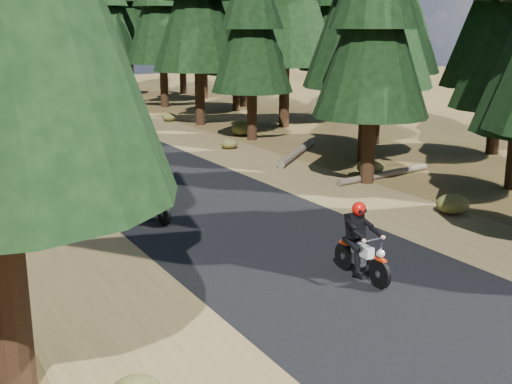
% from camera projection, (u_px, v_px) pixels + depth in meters
% --- Properties ---
extents(ground, '(120.00, 120.00, 0.00)m').
position_uv_depth(ground, '(287.00, 251.00, 15.15)').
color(ground, '#4C391B').
rests_on(ground, ground).
extents(road, '(6.00, 100.00, 0.01)m').
position_uv_depth(road, '(199.00, 202.00, 19.36)').
color(road, black).
rests_on(road, ground).
extents(shoulder_l, '(3.20, 100.00, 0.01)m').
position_uv_depth(shoulder_l, '(42.00, 225.00, 17.14)').
color(shoulder_l, brown).
rests_on(shoulder_l, ground).
extents(shoulder_r, '(3.20, 100.00, 0.01)m').
position_uv_depth(shoulder_r, '(323.00, 185.00, 21.57)').
color(shoulder_r, brown).
rests_on(shoulder_r, ground).
extents(log_near, '(4.10, 3.85, 0.32)m').
position_uv_depth(log_near, '(297.00, 152.00, 26.45)').
color(log_near, '#4C4233').
rests_on(log_near, ground).
extents(log_far, '(4.41, 0.75, 0.24)m').
position_uv_depth(log_far, '(384.00, 174.00, 22.56)').
color(log_far, '#4C4233').
rests_on(log_far, ground).
extents(understory_shrubs, '(14.73, 31.88, 0.69)m').
position_uv_depth(understory_shrubs, '(188.00, 164.00, 23.45)').
color(understory_shrubs, '#474C1E').
rests_on(understory_shrubs, ground).
extents(rider_lead, '(0.57, 1.82, 1.62)m').
position_uv_depth(rider_lead, '(362.00, 254.00, 13.32)').
color(rider_lead, beige).
rests_on(rider_lead, road).
extents(rider_follow, '(0.76, 1.90, 1.65)m').
position_uv_depth(rider_follow, '(153.00, 201.00, 17.42)').
color(rider_follow, '#9B130A').
rests_on(rider_follow, road).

